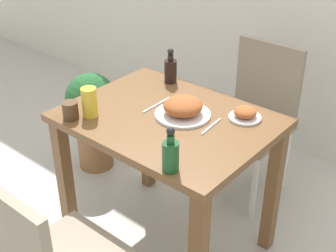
# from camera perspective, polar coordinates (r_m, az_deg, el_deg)

# --- Properties ---
(ground_plane) EXTENTS (16.00, 16.00, 0.00)m
(ground_plane) POSITION_cam_1_polar(r_m,az_deg,el_deg) (2.55, -0.00, -13.75)
(ground_plane) COLOR #B7B2A8
(dining_table) EXTENTS (0.92, 0.71, 0.75)m
(dining_table) POSITION_cam_1_polar(r_m,az_deg,el_deg) (2.17, -0.00, -1.88)
(dining_table) COLOR brown
(dining_table) RESTS_ON ground_plane
(chair_far) EXTENTS (0.42, 0.42, 0.88)m
(chair_far) POSITION_cam_1_polar(r_m,az_deg,el_deg) (2.72, 10.60, 1.67)
(chair_far) COLOR gray
(chair_far) RESTS_ON ground_plane
(food_plate) EXTENTS (0.25, 0.25, 0.09)m
(food_plate) POSITION_cam_1_polar(r_m,az_deg,el_deg) (2.09, 1.82, 2.22)
(food_plate) COLOR white
(food_plate) RESTS_ON dining_table
(side_plate) EXTENTS (0.15, 0.15, 0.06)m
(side_plate) POSITION_cam_1_polar(r_m,az_deg,el_deg) (2.10, 9.38, 1.45)
(side_plate) COLOR white
(side_plate) RESTS_ON dining_table
(drink_cup) EXTENTS (0.07, 0.07, 0.08)m
(drink_cup) POSITION_cam_1_polar(r_m,az_deg,el_deg) (2.11, -11.81, 1.87)
(drink_cup) COLOR #4C331E
(drink_cup) RESTS_ON dining_table
(juice_glass) EXTENTS (0.07, 0.07, 0.14)m
(juice_glass) POSITION_cam_1_polar(r_m,az_deg,el_deg) (2.11, -9.54, 2.88)
(juice_glass) COLOR gold
(juice_glass) RESTS_ON dining_table
(sauce_bottle) EXTENTS (0.06, 0.06, 0.18)m
(sauce_bottle) POSITION_cam_1_polar(r_m,az_deg,el_deg) (2.41, 0.31, 6.90)
(sauce_bottle) COLOR black
(sauce_bottle) RESTS_ON dining_table
(condiment_bottle) EXTENTS (0.06, 0.06, 0.18)m
(condiment_bottle) POSITION_cam_1_polar(r_m,az_deg,el_deg) (1.71, 0.31, -3.47)
(condiment_bottle) COLOR #194C23
(condiment_bottle) RESTS_ON dining_table
(fork_utensil) EXTENTS (0.01, 0.20, 0.00)m
(fork_utensil) POSITION_cam_1_polar(r_m,az_deg,el_deg) (2.20, -1.41, 2.60)
(fork_utensil) COLOR silver
(fork_utensil) RESTS_ON dining_table
(spoon_utensil) EXTENTS (0.02, 0.16, 0.00)m
(spoon_utensil) POSITION_cam_1_polar(r_m,az_deg,el_deg) (2.03, 5.28, -0.05)
(spoon_utensil) COLOR silver
(spoon_utensil) RESTS_ON dining_table
(potted_plant_left) EXTENTS (0.32, 0.32, 0.64)m
(potted_plant_left) POSITION_cam_1_polar(r_m,az_deg,el_deg) (2.94, -9.22, 1.59)
(potted_plant_left) COLOR brown
(potted_plant_left) RESTS_ON ground_plane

